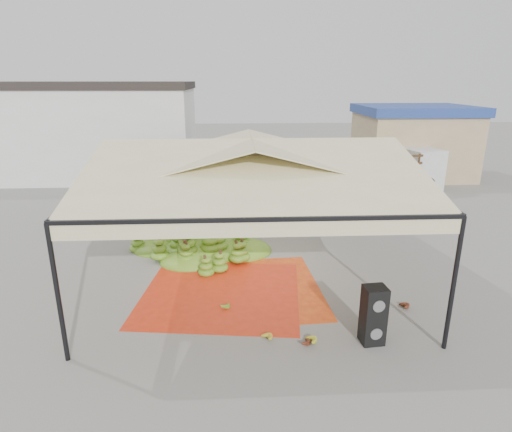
{
  "coord_description": "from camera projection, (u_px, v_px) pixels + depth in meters",
  "views": [
    {
      "loc": [
        -0.48,
        -11.73,
        5.57
      ],
      "look_at": [
        0.2,
        1.5,
        1.3
      ],
      "focal_mm": 30.0,
      "sensor_mm": 36.0,
      "label": 1
    }
  ],
  "objects": [
    {
      "name": "tarp_right",
      "position": [
        251.0,
        288.0,
        11.89
      ],
      "size": [
        4.02,
        4.2,
        0.01
      ],
      "primitive_type": "cube",
      "rotation": [
        0.0,
        0.0,
        0.07
      ],
      "color": "#E35815",
      "rests_on": "ground"
    },
    {
      "name": "building_tan",
      "position": [
        412.0,
        141.0,
        25.09
      ],
      "size": [
        6.3,
        5.3,
        4.1
      ],
      "color": "tan",
      "rests_on": "ground"
    },
    {
      "name": "hand_green",
      "position": [
        224.0,
        304.0,
        10.9
      ],
      "size": [
        0.52,
        0.51,
        0.18
      ],
      "primitive_type": "ellipsoid",
      "rotation": [
        0.0,
        0.0,
        -0.7
      ],
      "color": "#377117",
      "rests_on": "ground"
    },
    {
      "name": "banana_leaves",
      "position": [
        215.0,
        250.0,
        14.55
      ],
      "size": [
        0.96,
        1.36,
        3.7
      ],
      "primitive_type": null,
      "color": "#2D731E",
      "rests_on": "ground"
    },
    {
      "name": "ground",
      "position": [
        252.0,
        272.0,
        12.88
      ],
      "size": [
        90.0,
        90.0,
        0.0
      ],
      "primitive_type": "plane",
      "color": "slate",
      "rests_on": "ground"
    },
    {
      "name": "speaker_stack",
      "position": [
        373.0,
        315.0,
        9.28
      ],
      "size": [
        0.53,
        0.47,
        1.34
      ],
      "rotation": [
        0.0,
        0.0,
        0.1
      ],
      "color": "black",
      "rests_on": "ground"
    },
    {
      "name": "building_white",
      "position": [
        70.0,
        130.0,
        24.86
      ],
      "size": [
        14.3,
        6.3,
        5.4
      ],
      "color": "silver",
      "rests_on": "ground"
    },
    {
      "name": "banana_heap",
      "position": [
        203.0,
        235.0,
        14.42
      ],
      "size": [
        5.54,
        4.78,
        1.07
      ],
      "primitive_type": "ellipsoid",
      "rotation": [
        0.0,
        0.0,
        0.14
      ],
      "color": "#59851B",
      "rests_on": "ground"
    },
    {
      "name": "canopy_tent",
      "position": [
        252.0,
        164.0,
        11.87
      ],
      "size": [
        8.1,
        8.1,
        4.0
      ],
      "color": "black",
      "rests_on": "ground"
    },
    {
      "name": "hand_yellow_a",
      "position": [
        308.0,
        339.0,
        9.38
      ],
      "size": [
        0.58,
        0.51,
        0.22
      ],
      "primitive_type": "ellipsoid",
      "rotation": [
        0.0,
        0.0,
        0.26
      ],
      "color": "gold",
      "rests_on": "ground"
    },
    {
      "name": "hanging_bunches",
      "position": [
        278.0,
        178.0,
        13.29
      ],
      "size": [
        3.24,
        0.24,
        0.2
      ],
      "color": "#4D841B",
      "rests_on": "ground"
    },
    {
      "name": "truck_right",
      "position": [
        387.0,
        166.0,
        21.74
      ],
      "size": [
        6.48,
        3.54,
        2.11
      ],
      "rotation": [
        0.0,
        0.0,
        0.25
      ],
      "color": "#462E17",
      "rests_on": "ground"
    },
    {
      "name": "hand_red_a",
      "position": [
        303.0,
        340.0,
        9.38
      ],
      "size": [
        0.53,
        0.49,
        0.19
      ],
      "primitive_type": "ellipsoid",
      "rotation": [
        0.0,
        0.0,
        -0.45
      ],
      "color": "#541E13",
      "rests_on": "ground"
    },
    {
      "name": "hand_red_b",
      "position": [
        402.0,
        305.0,
        10.82
      ],
      "size": [
        0.48,
        0.4,
        0.22
      ],
      "primitive_type": "ellipsoid",
      "rotation": [
        0.0,
        0.0,
        -0.0
      ],
      "color": "#612C16",
      "rests_on": "ground"
    },
    {
      "name": "tarp_left",
      "position": [
        221.0,
        293.0,
        11.63
      ],
      "size": [
        4.62,
        4.45,
        0.01
      ],
      "primitive_type": "cube",
      "rotation": [
        0.0,
        0.0,
        -0.12
      ],
      "color": "red",
      "rests_on": "ground"
    },
    {
      "name": "vendor",
      "position": [
        281.0,
        202.0,
        17.12
      ],
      "size": [
        0.72,
        0.56,
        1.74
      ],
      "primitive_type": "imported",
      "rotation": [
        0.0,
        0.0,
        2.88
      ],
      "color": "gray",
      "rests_on": "ground"
    },
    {
      "name": "hand_yellow_b",
      "position": [
        265.0,
        337.0,
        9.49
      ],
      "size": [
        0.57,
        0.54,
        0.2
      ],
      "primitive_type": "ellipsoid",
      "rotation": [
        0.0,
        0.0,
        0.52
      ],
      "color": "gold",
      "rests_on": "ground"
    },
    {
      "name": "truck_left",
      "position": [
        232.0,
        163.0,
        20.96
      ],
      "size": [
        7.86,
        3.68,
        2.59
      ],
      "rotation": [
        0.0,
        0.0,
        0.15
      ],
      "color": "#452D17",
      "rests_on": "ground"
    }
  ]
}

